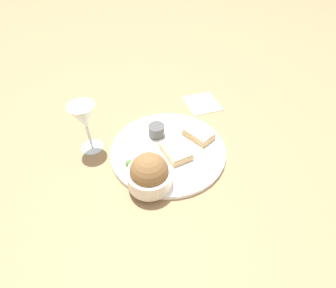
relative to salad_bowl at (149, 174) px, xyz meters
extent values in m
plane|color=#93704C|center=(0.12, -0.07, -0.05)|extent=(4.00, 4.00, 0.00)
cylinder|color=white|center=(0.12, -0.07, -0.04)|extent=(0.35, 0.35, 0.01)
cylinder|color=silver|center=(0.00, 0.00, -0.01)|extent=(0.12, 0.12, 0.05)
sphere|color=brown|center=(0.00, 0.00, 0.01)|extent=(0.10, 0.10, 0.10)
cylinder|color=#4C4C4C|center=(0.19, -0.04, -0.02)|extent=(0.05, 0.05, 0.04)
cylinder|color=tan|center=(0.19, -0.04, -0.01)|extent=(0.04, 0.04, 0.01)
cube|color=tan|center=(0.09, -0.09, -0.03)|extent=(0.11, 0.09, 0.02)
cube|color=beige|center=(0.09, -0.09, -0.02)|extent=(0.10, 0.09, 0.01)
cube|color=tan|center=(0.15, -0.17, -0.03)|extent=(0.11, 0.10, 0.02)
cube|color=beige|center=(0.15, -0.17, -0.02)|extent=(0.10, 0.09, 0.01)
cylinder|color=silver|center=(0.18, 0.16, -0.05)|extent=(0.07, 0.07, 0.01)
cylinder|color=silver|center=(0.18, 0.16, -0.01)|extent=(0.01, 0.01, 0.08)
cone|color=silver|center=(0.18, 0.16, 0.07)|extent=(0.08, 0.08, 0.08)
sphere|color=#477533|center=(0.07, 0.05, -0.03)|extent=(0.02, 0.02, 0.02)
cube|color=white|center=(0.35, -0.24, -0.05)|extent=(0.14, 0.13, 0.01)
camera|label=1|loc=(-0.43, 0.02, 0.53)|focal=28.00mm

